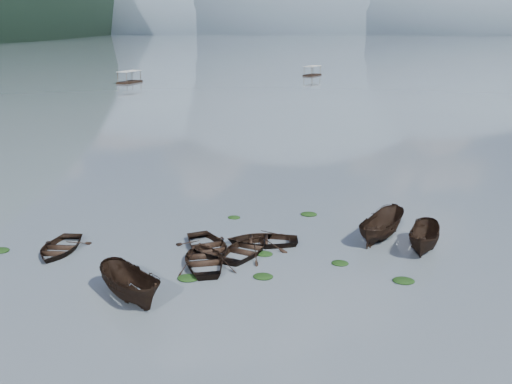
# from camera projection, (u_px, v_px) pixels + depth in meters

# --- Properties ---
(ground_plane) EXTENTS (2400.00, 2400.00, 0.00)m
(ground_plane) POSITION_uv_depth(u_px,v_px,m) (222.00, 305.00, 26.69)
(ground_plane) COLOR #535E67
(haze_mtn_a) EXTENTS (520.00, 520.00, 280.00)m
(haze_mtn_a) POSITION_uv_depth(u_px,v_px,m) (169.00, 32.00, 915.16)
(haze_mtn_a) COLOR #475666
(haze_mtn_a) RESTS_ON ground
(haze_mtn_b) EXTENTS (520.00, 520.00, 340.00)m
(haze_mtn_b) POSITION_uv_depth(u_px,v_px,m) (294.00, 32.00, 889.58)
(haze_mtn_b) COLOR #475666
(haze_mtn_b) RESTS_ON ground
(haze_mtn_c) EXTENTS (520.00, 520.00, 260.00)m
(haze_mtn_c) POSITION_uv_depth(u_px,v_px,m) (425.00, 32.00, 864.00)
(haze_mtn_c) COLOR #475666
(haze_mtn_c) RESTS_ON ground
(rowboat_0) EXTENTS (3.19, 4.31, 0.86)m
(rowboat_0) POSITION_uv_depth(u_px,v_px,m) (59.00, 251.00, 32.95)
(rowboat_0) COLOR black
(rowboat_0) RESTS_ON ground
(rowboat_1) EXTENTS (4.25, 4.98, 0.87)m
(rowboat_1) POSITION_uv_depth(u_px,v_px,m) (246.00, 253.00, 32.73)
(rowboat_1) COLOR black
(rowboat_1) RESTS_ON ground
(rowboat_2) EXTENTS (4.69, 4.55, 1.83)m
(rowboat_2) POSITION_uv_depth(u_px,v_px,m) (132.00, 300.00, 27.20)
(rowboat_2) COLOR black
(rowboat_2) RESTS_ON ground
(rowboat_3) EXTENTS (4.48, 5.30, 0.93)m
(rowboat_3) POSITION_uv_depth(u_px,v_px,m) (204.00, 264.00, 31.23)
(rowboat_3) COLOR black
(rowboat_3) RESTS_ON ground
(rowboat_5) EXTENTS (2.73, 4.70, 1.71)m
(rowboat_5) POSITION_uv_depth(u_px,v_px,m) (424.00, 250.00, 33.22)
(rowboat_5) COLOR black
(rowboat_5) RESTS_ON ground
(rowboat_6) EXTENTS (4.95, 5.38, 0.91)m
(rowboat_6) POSITION_uv_depth(u_px,v_px,m) (208.00, 250.00, 33.18)
(rowboat_6) COLOR black
(rowboat_6) RESTS_ON ground
(rowboat_7) EXTENTS (4.53, 3.46, 0.87)m
(rowboat_7) POSITION_uv_depth(u_px,v_px,m) (262.00, 244.00, 34.10)
(rowboat_7) COLOR black
(rowboat_7) RESTS_ON ground
(rowboat_8) EXTENTS (3.82, 5.11, 1.86)m
(rowboat_8) POSITION_uv_depth(u_px,v_px,m) (380.00, 239.00, 34.90)
(rowboat_8) COLOR black
(rowboat_8) RESTS_ON ground
(weed_clump_0) EXTENTS (1.13, 0.93, 0.25)m
(weed_clump_0) POSITION_uv_depth(u_px,v_px,m) (188.00, 279.00, 29.38)
(weed_clump_0) COLOR black
(weed_clump_0) RESTS_ON ground
(weed_clump_1) EXTENTS (0.98, 0.78, 0.21)m
(weed_clump_1) POSITION_uv_depth(u_px,v_px,m) (264.00, 255.00, 32.49)
(weed_clump_1) COLOR black
(weed_clump_1) RESTS_ON ground
(weed_clump_2) EXTENTS (1.06, 0.85, 0.23)m
(weed_clump_2) POSITION_uv_depth(u_px,v_px,m) (263.00, 277.00, 29.58)
(weed_clump_2) COLOR black
(weed_clump_2) RESTS_ON ground
(weed_clump_3) EXTENTS (0.95, 0.80, 0.21)m
(weed_clump_3) POSITION_uv_depth(u_px,v_px,m) (340.00, 264.00, 31.24)
(weed_clump_3) COLOR black
(weed_clump_3) RESTS_ON ground
(weed_clump_4) EXTENTS (1.13, 0.89, 0.23)m
(weed_clump_4) POSITION_uv_depth(u_px,v_px,m) (404.00, 282.00, 29.09)
(weed_clump_4) COLOR black
(weed_clump_4) RESTS_ON ground
(weed_clump_5) EXTENTS (1.12, 0.90, 0.24)m
(weed_clump_5) POSITION_uv_depth(u_px,v_px,m) (0.00, 251.00, 32.96)
(weed_clump_5) COLOR black
(weed_clump_5) RESTS_ON ground
(weed_clump_6) EXTENTS (0.87, 0.73, 0.18)m
(weed_clump_6) POSITION_uv_depth(u_px,v_px,m) (234.00, 218.00, 38.64)
(weed_clump_6) COLOR black
(weed_clump_6) RESTS_ON ground
(weed_clump_7) EXTENTS (1.13, 0.91, 0.25)m
(weed_clump_7) POSITION_uv_depth(u_px,v_px,m) (309.00, 215.00, 39.21)
(weed_clump_7) COLOR black
(weed_clump_7) RESTS_ON ground
(pontoon_left) EXTENTS (4.10, 7.00, 2.51)m
(pontoon_left) POSITION_uv_depth(u_px,v_px,m) (130.00, 83.00, 126.26)
(pontoon_left) COLOR black
(pontoon_left) RESTS_ON ground
(pontoon_centre) EXTENTS (4.63, 6.57, 2.33)m
(pontoon_centre) POSITION_uv_depth(u_px,v_px,m) (312.00, 76.00, 143.64)
(pontoon_centre) COLOR black
(pontoon_centre) RESTS_ON ground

